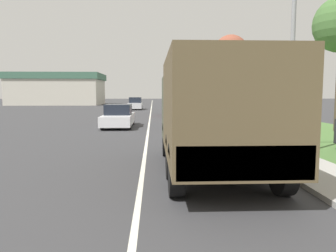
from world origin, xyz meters
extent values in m
plane|color=#38383A|center=(0.00, 40.00, 0.00)|extent=(180.00, 180.00, 0.00)
cube|color=silver|center=(0.00, 40.00, 0.00)|extent=(0.12, 120.00, 0.00)
cube|color=#ADAAA3|center=(4.50, 40.00, 0.06)|extent=(1.80, 120.00, 0.12)
cube|color=#4C7538|center=(8.90, 40.00, 0.01)|extent=(7.00, 120.00, 0.02)
cube|color=#474C38|center=(1.86, 15.51, 1.60)|extent=(2.50, 1.84, 2.05)
cube|color=brown|center=(1.86, 12.23, 1.76)|extent=(2.50, 4.72, 2.38)
cube|color=#474C38|center=(1.86, 9.92, 0.92)|extent=(2.37, 0.10, 0.60)
cube|color=red|center=(0.92, 9.90, 1.12)|extent=(0.12, 0.06, 0.12)
cube|color=red|center=(2.79, 9.90, 1.12)|extent=(0.12, 0.06, 0.12)
cylinder|color=black|center=(0.76, 15.42, 0.55)|extent=(0.30, 1.09, 1.09)
cylinder|color=black|center=(2.95, 15.42, 0.55)|extent=(0.30, 1.09, 1.09)
cylinder|color=black|center=(0.76, 11.05, 0.55)|extent=(0.30, 1.09, 1.09)
cylinder|color=black|center=(2.95, 11.05, 0.55)|extent=(0.30, 1.09, 1.09)
cylinder|color=black|center=(0.76, 12.47, 0.55)|extent=(0.30, 1.09, 1.09)
cylinder|color=black|center=(2.95, 12.47, 0.55)|extent=(0.30, 1.09, 1.09)
cube|color=silver|center=(-1.89, 25.05, 0.48)|extent=(1.76, 4.76, 0.60)
cube|color=black|center=(-1.89, 25.14, 1.09)|extent=(1.55, 2.14, 0.63)
cylinder|color=black|center=(-2.67, 26.57, 0.32)|extent=(0.20, 0.64, 0.64)
cylinder|color=black|center=(-1.10, 26.57, 0.32)|extent=(0.20, 0.64, 0.64)
cylinder|color=black|center=(-2.67, 23.53, 0.32)|extent=(0.20, 0.64, 0.64)
cylinder|color=black|center=(-1.10, 23.53, 0.32)|extent=(0.20, 0.64, 0.64)
cube|color=maroon|center=(2.15, 35.51, 0.46)|extent=(1.91, 4.80, 0.57)
cube|color=black|center=(2.15, 35.60, 1.05)|extent=(1.68, 2.16, 0.61)
cylinder|color=black|center=(1.29, 37.04, 0.32)|extent=(0.20, 0.64, 0.64)
cylinder|color=black|center=(3.00, 37.04, 0.32)|extent=(0.20, 0.64, 0.64)
cylinder|color=black|center=(1.29, 33.97, 0.32)|extent=(0.20, 0.64, 0.64)
cylinder|color=black|center=(3.00, 33.97, 0.32)|extent=(0.20, 0.64, 0.64)
cube|color=silver|center=(-2.02, 46.85, 0.52)|extent=(1.73, 4.21, 0.69)
cube|color=black|center=(-2.02, 46.93, 1.22)|extent=(1.52, 1.90, 0.71)
cylinder|color=black|center=(-2.79, 48.20, 0.32)|extent=(0.20, 0.64, 0.64)
cylinder|color=black|center=(-1.26, 48.20, 0.32)|extent=(0.20, 0.64, 0.64)
cylinder|color=black|center=(-2.79, 45.50, 0.32)|extent=(0.20, 0.64, 0.64)
cylinder|color=black|center=(-1.26, 45.50, 0.32)|extent=(0.20, 0.64, 0.64)
cylinder|color=gray|center=(4.75, 14.99, 3.53)|extent=(0.14, 0.14, 6.82)
cylinder|color=brown|center=(7.76, 36.27, 2.56)|extent=(0.32, 0.32, 5.08)
sphere|color=brown|center=(7.76, 36.27, 6.02)|extent=(3.33, 3.33, 3.33)
cube|color=beige|center=(-17.19, 65.77, 2.26)|extent=(15.58, 10.36, 4.53)
cube|color=#3D6651|center=(-17.19, 65.77, 5.09)|extent=(16.20, 10.77, 1.13)
camera|label=1|loc=(0.30, 4.54, 2.10)|focal=35.00mm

